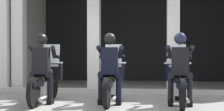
{
  "coord_description": "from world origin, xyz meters",
  "views": [
    {
      "loc": [
        0.9,
        -7.7,
        1.2
      ],
      "look_at": [
        0.0,
        0.14,
        1.08
      ],
      "focal_mm": 54.28,
      "sensor_mm": 36.0,
      "label": 1
    }
  ],
  "objects_px": {
    "motorcycle_left": "(46,80)",
    "police_officer_right": "(180,63)",
    "motorcycle_center": "(111,81)",
    "police_officer_left": "(42,62)",
    "motorcycle_right": "(179,82)",
    "police_officer_center": "(110,62)"
  },
  "relations": [
    {
      "from": "motorcycle_center",
      "to": "police_officer_center",
      "type": "bearing_deg",
      "value": -94.22
    },
    {
      "from": "police_officer_right",
      "to": "police_officer_center",
      "type": "bearing_deg",
      "value": 175.21
    },
    {
      "from": "police_officer_left",
      "to": "motorcycle_center",
      "type": "distance_m",
      "value": 1.63
    },
    {
      "from": "police_officer_left",
      "to": "police_officer_right",
      "type": "height_order",
      "value": "same"
    },
    {
      "from": "motorcycle_center",
      "to": "police_officer_right",
      "type": "xyz_separation_m",
      "value": [
        1.52,
        -0.32,
        0.44
      ]
    },
    {
      "from": "motorcycle_center",
      "to": "police_officer_center",
      "type": "xyz_separation_m",
      "value": [
        -0.0,
        -0.28,
        0.44
      ]
    },
    {
      "from": "police_officer_left",
      "to": "police_officer_center",
      "type": "bearing_deg",
      "value": 1.13
    },
    {
      "from": "motorcycle_left",
      "to": "police_officer_left",
      "type": "relative_size",
      "value": 1.29
    },
    {
      "from": "motorcycle_left",
      "to": "police_officer_center",
      "type": "bearing_deg",
      "value": -9.48
    },
    {
      "from": "motorcycle_right",
      "to": "police_officer_right",
      "type": "relative_size",
      "value": 1.29
    },
    {
      "from": "motorcycle_center",
      "to": "motorcycle_right",
      "type": "distance_m",
      "value": 1.53
    },
    {
      "from": "motorcycle_center",
      "to": "motorcycle_right",
      "type": "bearing_deg",
      "value": -5.17
    },
    {
      "from": "motorcycle_left",
      "to": "police_officer_left",
      "type": "xyz_separation_m",
      "value": [
        -0.0,
        -0.28,
        0.44
      ]
    },
    {
      "from": "motorcycle_right",
      "to": "police_officer_right",
      "type": "bearing_deg",
      "value": -93.84
    },
    {
      "from": "motorcycle_left",
      "to": "police_officer_right",
      "type": "height_order",
      "value": "police_officer_right"
    },
    {
      "from": "police_officer_left",
      "to": "motorcycle_right",
      "type": "xyz_separation_m",
      "value": [
        3.05,
        0.34,
        -0.44
      ]
    },
    {
      "from": "motorcycle_left",
      "to": "motorcycle_center",
      "type": "distance_m",
      "value": 1.53
    },
    {
      "from": "motorcycle_left",
      "to": "motorcycle_right",
      "type": "height_order",
      "value": "same"
    },
    {
      "from": "motorcycle_center",
      "to": "motorcycle_left",
      "type": "bearing_deg",
      "value": 179.34
    },
    {
      "from": "motorcycle_center",
      "to": "police_officer_right",
      "type": "distance_m",
      "value": 1.62
    },
    {
      "from": "police_officer_left",
      "to": "motorcycle_right",
      "type": "height_order",
      "value": "police_officer_left"
    },
    {
      "from": "motorcycle_right",
      "to": "police_officer_right",
      "type": "xyz_separation_m",
      "value": [
        -0.0,
        -0.28,
        0.44
      ]
    }
  ]
}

